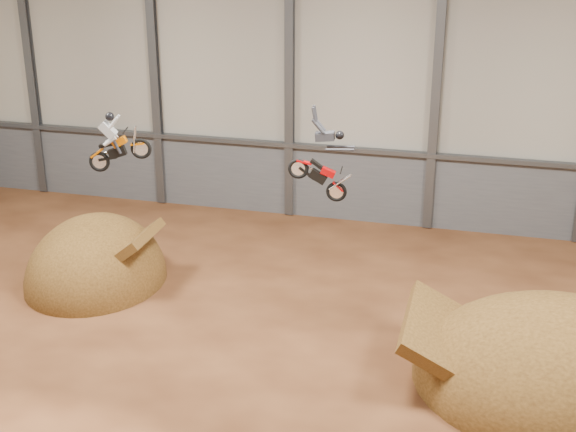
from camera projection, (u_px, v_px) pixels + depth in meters
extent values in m
plane|color=#462412|center=(275.00, 391.00, 25.08)|extent=(40.00, 40.00, 0.00)
cube|color=#A49E91|center=(362.00, 75.00, 36.02)|extent=(40.00, 0.10, 14.00)
cube|color=#54565C|center=(358.00, 186.00, 37.85)|extent=(39.80, 0.18, 3.50)
cube|color=#47494F|center=(359.00, 150.00, 37.06)|extent=(39.80, 0.35, 0.20)
cube|color=#47494F|center=(30.00, 59.00, 39.73)|extent=(0.40, 0.36, 13.90)
cube|color=#47494F|center=(154.00, 65.00, 38.17)|extent=(0.40, 0.36, 13.90)
cube|color=#47494F|center=(290.00, 72.00, 36.62)|extent=(0.40, 0.36, 13.90)
cube|color=#47494F|center=(437.00, 80.00, 35.06)|extent=(0.40, 0.36, 13.90)
ellipsoid|color=#422910|center=(97.00, 281.00, 32.32)|extent=(5.46, 6.29, 5.46)
ellipsoid|color=#422910|center=(558.00, 385.00, 25.36)|extent=(9.22, 8.16, 5.32)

